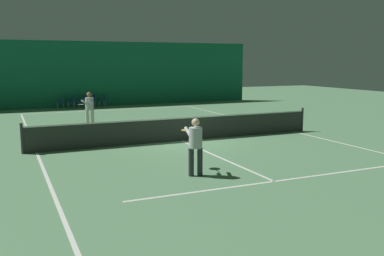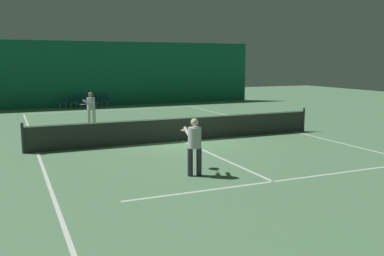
# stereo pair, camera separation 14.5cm
# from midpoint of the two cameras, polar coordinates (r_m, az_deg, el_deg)

# --- Properties ---
(ground_plane) EXTENTS (60.00, 60.00, 0.00)m
(ground_plane) POSITION_cam_midpoint_polar(r_m,az_deg,el_deg) (17.16, -1.05, -1.72)
(ground_plane) COLOR #56845B
(backdrop_curtain) EXTENTS (23.00, 0.12, 4.53)m
(backdrop_curtain) POSITION_cam_midpoint_polar(r_m,az_deg,el_deg) (31.05, -11.58, 7.08)
(backdrop_curtain) COLOR #146042
(backdrop_curtain) RESTS_ON ground
(court_line_baseline_far) EXTENTS (11.00, 0.10, 0.00)m
(court_line_baseline_far) POSITION_cam_midpoint_polar(r_m,az_deg,el_deg) (28.41, -10.24, 2.38)
(court_line_baseline_far) COLOR silver
(court_line_baseline_far) RESTS_ON ground
(court_line_service_far) EXTENTS (8.25, 0.10, 0.00)m
(court_line_service_far) POSITION_cam_midpoint_polar(r_m,az_deg,el_deg) (23.13, -7.10, 0.99)
(court_line_service_far) COLOR silver
(court_line_service_far) RESTS_ON ground
(court_line_service_near) EXTENTS (8.25, 0.10, 0.00)m
(court_line_service_near) POSITION_cam_midpoint_polar(r_m,az_deg,el_deg) (11.65, 11.12, -7.02)
(court_line_service_near) COLOR silver
(court_line_service_near) RESTS_ON ground
(court_line_sideline_left) EXTENTS (0.10, 23.80, 0.00)m
(court_line_sideline_left) POSITION_cam_midpoint_polar(r_m,az_deg,el_deg) (15.94, -19.67, -3.07)
(court_line_sideline_left) COLOR silver
(court_line_sideline_left) RESTS_ON ground
(court_line_sideline_right) EXTENTS (0.10, 23.80, 0.00)m
(court_line_sideline_right) POSITION_cam_midpoint_polar(r_m,az_deg,el_deg) (19.88, 13.77, -0.50)
(court_line_sideline_right) COLOR silver
(court_line_sideline_right) RESTS_ON ground
(court_line_centre) EXTENTS (0.10, 12.80, 0.00)m
(court_line_centre) POSITION_cam_midpoint_polar(r_m,az_deg,el_deg) (17.16, -1.05, -1.71)
(court_line_centre) COLOR silver
(court_line_centre) RESTS_ON ground
(tennis_net) EXTENTS (12.00, 0.10, 1.07)m
(tennis_net) POSITION_cam_midpoint_polar(r_m,az_deg,el_deg) (17.08, -1.05, -0.04)
(tennis_net) COLOR #2D332D
(tennis_net) RESTS_ON ground
(player_near) EXTENTS (0.55, 1.37, 1.62)m
(player_near) POSITION_cam_midpoint_polar(r_m,az_deg,el_deg) (11.85, 0.65, -1.91)
(player_near) COLOR #2D2D38
(player_near) RESTS_ON ground
(player_far) EXTENTS (1.02, 1.34, 1.69)m
(player_far) POSITION_cam_midpoint_polar(r_m,az_deg,el_deg) (21.21, -13.16, 2.78)
(player_far) COLOR beige
(player_far) RESTS_ON ground
(courtside_chair_0) EXTENTS (0.44, 0.44, 0.84)m
(courtside_chair_0) POSITION_cam_midpoint_polar(r_m,az_deg,el_deg) (30.15, -16.56, 3.45)
(courtside_chair_0) COLOR #99999E
(courtside_chair_0) RESTS_ON ground
(courtside_chair_1) EXTENTS (0.44, 0.44, 0.84)m
(courtside_chair_1) POSITION_cam_midpoint_polar(r_m,az_deg,el_deg) (30.24, -15.25, 3.52)
(courtside_chair_1) COLOR #99999E
(courtside_chair_1) RESTS_ON ground
(courtside_chair_2) EXTENTS (0.44, 0.44, 0.84)m
(courtside_chair_2) POSITION_cam_midpoint_polar(r_m,az_deg,el_deg) (30.34, -13.94, 3.59)
(courtside_chair_2) COLOR #99999E
(courtside_chair_2) RESTS_ON ground
(courtside_chair_3) EXTENTS (0.44, 0.44, 0.84)m
(courtside_chair_3) POSITION_cam_midpoint_polar(r_m,az_deg,el_deg) (30.47, -12.64, 3.65)
(courtside_chair_3) COLOR #99999E
(courtside_chair_3) RESTS_ON ground
(courtside_chair_4) EXTENTS (0.44, 0.44, 0.84)m
(courtside_chair_4) POSITION_cam_midpoint_polar(r_m,az_deg,el_deg) (30.60, -11.36, 3.72)
(courtside_chair_4) COLOR #99999E
(courtside_chair_4) RESTS_ON ground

